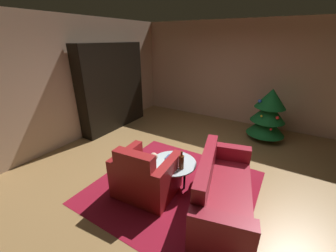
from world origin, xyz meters
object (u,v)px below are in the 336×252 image
(bookshelf_unit, at_px, (116,89))
(book_stack_on_table, at_px, (172,160))
(coffee_table, at_px, (173,164))
(armchair_red, at_px, (145,176))
(bottle_on_table, at_px, (181,162))
(decorated_tree, at_px, (268,114))
(couch_red, at_px, (221,193))

(bookshelf_unit, distance_m, book_stack_on_table, 3.10)
(coffee_table, bearing_deg, bookshelf_unit, 150.19)
(bookshelf_unit, relative_size, book_stack_on_table, 10.07)
(armchair_red, xyz_separation_m, book_stack_on_table, (0.28, 0.36, 0.19))
(armchair_red, distance_m, bottle_on_table, 0.62)
(armchair_red, bearing_deg, decorated_tree, 66.42)
(coffee_table, relative_size, decorated_tree, 0.60)
(book_stack_on_table, bearing_deg, couch_red, -6.24)
(coffee_table, relative_size, book_stack_on_table, 3.42)
(bottle_on_table, bearing_deg, couch_red, -3.49)
(bookshelf_unit, distance_m, decorated_tree, 3.89)
(coffee_table, xyz_separation_m, book_stack_on_table, (0.00, -0.03, 0.09))
(armchair_red, height_order, bottle_on_table, armchair_red)
(couch_red, height_order, bottle_on_table, couch_red)
(armchair_red, bearing_deg, bookshelf_unit, 141.17)
(couch_red, distance_m, book_stack_on_table, 0.88)
(bookshelf_unit, bearing_deg, couch_red, -25.09)
(couch_red, relative_size, bottle_on_table, 6.22)
(bookshelf_unit, xyz_separation_m, book_stack_on_table, (2.64, -1.54, -0.55))
(bookshelf_unit, relative_size, couch_red, 1.18)
(bookshelf_unit, xyz_separation_m, bottle_on_table, (2.82, -1.59, -0.49))
(armchair_red, distance_m, decorated_tree, 3.35)
(coffee_table, height_order, bottle_on_table, bottle_on_table)
(bookshelf_unit, bearing_deg, bottle_on_table, -29.41)
(couch_red, xyz_separation_m, decorated_tree, (0.20, 2.79, 0.36))
(bottle_on_table, height_order, decorated_tree, decorated_tree)
(bookshelf_unit, relative_size, armchair_red, 2.30)
(bookshelf_unit, bearing_deg, decorated_tree, 17.49)
(armchair_red, xyz_separation_m, decorated_tree, (1.33, 3.06, 0.34))
(bookshelf_unit, relative_size, decorated_tree, 1.75)
(couch_red, relative_size, decorated_tree, 1.48)
(armchair_red, distance_m, couch_red, 1.16)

